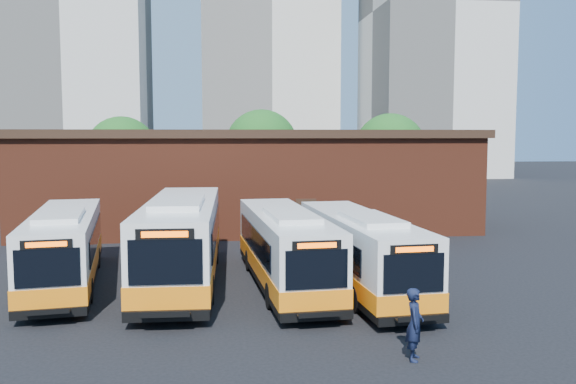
{
  "coord_description": "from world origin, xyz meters",
  "views": [
    {
      "loc": [
        -2.29,
        -20.77,
        6.12
      ],
      "look_at": [
        0.96,
        5.86,
        3.58
      ],
      "focal_mm": 38.0,
      "sensor_mm": 36.0,
      "label": 1
    }
  ],
  "objects": [
    {
      "name": "ground",
      "position": [
        0.0,
        0.0,
        0.0
      ],
      "size": [
        220.0,
        220.0,
        0.0
      ],
      "primitive_type": "plane",
      "color": "black"
    },
    {
      "name": "tree_west",
      "position": [
        -10.0,
        32.0,
        4.64
      ],
      "size": [
        6.0,
        6.0,
        7.65
      ],
      "color": "#382314",
      "rests_on": "ground"
    },
    {
      "name": "bus_midwest",
      "position": [
        -3.63,
        4.5,
        1.64
      ],
      "size": [
        3.13,
        13.35,
        3.61
      ],
      "rotation": [
        0.0,
        0.0,
        -0.03
      ],
      "color": "white",
      "rests_on": "ground"
    },
    {
      "name": "tree_mid",
      "position": [
        2.0,
        34.0,
        5.08
      ],
      "size": [
        6.56,
        6.56,
        8.36
      ],
      "color": "#382314",
      "rests_on": "ground"
    },
    {
      "name": "bus_east",
      "position": [
        3.39,
        2.46,
        1.41
      ],
      "size": [
        3.14,
        11.52,
        3.1
      ],
      "rotation": [
        0.0,
        0.0,
        0.07
      ],
      "color": "white",
      "rests_on": "ground"
    },
    {
      "name": "depot_building",
      "position": [
        0.0,
        20.0,
        3.26
      ],
      "size": [
        28.6,
        12.6,
        6.4
      ],
      "color": "maroon",
      "rests_on": "ground"
    },
    {
      "name": "tree_east",
      "position": [
        13.0,
        31.0,
        4.83
      ],
      "size": [
        6.24,
        6.24,
        7.96
      ],
      "color": "#382314",
      "rests_on": "ground"
    },
    {
      "name": "bus_mideast",
      "position": [
        0.52,
        3.31,
        1.44
      ],
      "size": [
        3.13,
        11.73,
        3.16
      ],
      "rotation": [
        0.0,
        0.0,
        0.06
      ],
      "color": "white",
      "rests_on": "ground"
    },
    {
      "name": "transit_worker",
      "position": [
        3.07,
        -5.21,
        0.99
      ],
      "size": [
        0.7,
        0.85,
        1.99
      ],
      "primitive_type": "imported",
      "rotation": [
        0.0,
        0.0,
        1.21
      ],
      "color": "black",
      "rests_on": "ground"
    },
    {
      "name": "tower_right",
      "position": [
        30.0,
        68.0,
        24.34
      ],
      "size": [
        18.0,
        18.0,
        49.2
      ],
      "color": "beige",
      "rests_on": "ground"
    },
    {
      "name": "bus_west",
      "position": [
        -8.35,
        4.54,
        1.42
      ],
      "size": [
        3.88,
        11.69,
        3.14
      ],
      "rotation": [
        0.0,
        0.0,
        0.14
      ],
      "color": "white",
      "rests_on": "ground"
    }
  ]
}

